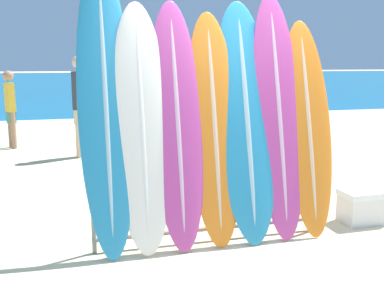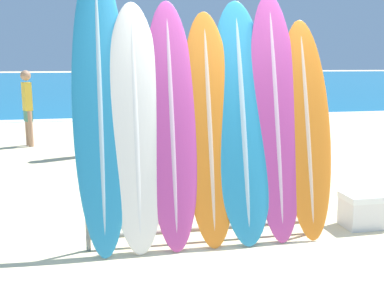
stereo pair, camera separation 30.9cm
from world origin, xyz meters
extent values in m
plane|color=beige|center=(0.00, 0.00, 0.00)|extent=(160.00, 160.00, 0.00)
cube|color=#146693|center=(0.00, 39.50, 0.00)|extent=(120.00, 60.00, 0.00)
cube|color=white|center=(0.00, 9.80, 0.01)|extent=(120.00, 0.60, 0.01)
cylinder|color=gray|center=(-1.48, 0.23, 0.39)|extent=(0.04, 0.04, 0.78)
cylinder|color=gray|center=(0.76, 0.23, 0.39)|extent=(0.04, 0.04, 0.78)
cylinder|color=gray|center=(-0.36, 0.23, 0.76)|extent=(2.28, 0.04, 0.04)
cylinder|color=gray|center=(-0.36, 0.23, 0.12)|extent=(2.28, 0.04, 0.04)
ellipsoid|color=teal|center=(-1.33, 0.33, 1.30)|extent=(0.49, 0.75, 2.60)
ellipsoid|color=#98BACC|center=(-1.33, 0.33, 1.30)|extent=(0.09, 0.73, 2.50)
ellipsoid|color=silver|center=(-1.03, 0.28, 1.11)|extent=(0.53, 0.61, 2.23)
ellipsoid|color=silver|center=(-1.03, 0.28, 1.11)|extent=(0.09, 0.59, 2.14)
ellipsoid|color=#B23D8E|center=(-0.71, 0.28, 1.12)|extent=(0.49, 0.64, 2.25)
ellipsoid|color=#CAA1BE|center=(-0.71, 0.28, 1.12)|extent=(0.09, 0.62, 2.16)
ellipsoid|color=orange|center=(-0.35, 0.28, 1.08)|extent=(0.50, 0.58, 2.15)
ellipsoid|color=beige|center=(-0.35, 0.28, 1.08)|extent=(0.09, 0.57, 2.07)
ellipsoid|color=teal|center=(-0.03, 0.29, 1.13)|extent=(0.59, 0.68, 2.27)
ellipsoid|color=#98BACC|center=(-0.03, 0.29, 1.13)|extent=(0.11, 0.66, 2.18)
ellipsoid|color=#B23D8E|center=(0.30, 0.30, 1.17)|extent=(0.51, 0.65, 2.34)
ellipsoid|color=#CAA1BE|center=(0.30, 0.30, 1.17)|extent=(0.09, 0.63, 2.25)
ellipsoid|color=orange|center=(0.61, 0.27, 1.05)|extent=(0.50, 0.59, 2.09)
ellipsoid|color=beige|center=(0.61, 0.27, 1.05)|extent=(0.09, 0.58, 2.01)
cylinder|color=beige|center=(0.01, 3.64, 0.43)|extent=(0.12, 0.12, 0.86)
cylinder|color=beige|center=(-0.01, 3.45, 0.43)|extent=(0.12, 0.12, 0.86)
cube|color=#282D38|center=(0.00, 3.55, 0.73)|extent=(0.18, 0.26, 0.26)
cube|color=gold|center=(0.00, 3.55, 1.20)|extent=(0.20, 0.28, 0.67)
sphere|color=beige|center=(0.00, 3.55, 1.69)|extent=(0.24, 0.24, 0.24)
cylinder|color=beige|center=(-1.39, 4.58, 0.43)|extent=(0.12, 0.12, 0.85)
cylinder|color=beige|center=(-1.50, 4.44, 0.43)|extent=(0.12, 0.12, 0.85)
cube|color=gold|center=(-1.45, 4.51, 0.72)|extent=(0.27, 0.28, 0.26)
cube|color=#2D333D|center=(-1.45, 4.51, 1.18)|extent=(0.29, 0.31, 0.67)
sphere|color=beige|center=(-1.45, 4.51, 1.67)|extent=(0.24, 0.24, 0.24)
cylinder|color=#A87A5B|center=(-0.20, 2.19, 0.42)|extent=(0.12, 0.12, 0.84)
cylinder|color=#A87A5B|center=(-0.35, 2.09, 0.42)|extent=(0.12, 0.12, 0.84)
cube|color=#282D38|center=(-0.27, 2.14, 0.72)|extent=(0.28, 0.25, 0.25)
cube|color=gold|center=(-0.27, 2.14, 1.17)|extent=(0.31, 0.28, 0.66)
sphere|color=#A87A5B|center=(-0.27, 2.14, 1.66)|extent=(0.24, 0.24, 0.24)
cylinder|color=#A87A5B|center=(-2.72, 5.65, 0.36)|extent=(0.10, 0.10, 0.72)
cylinder|color=#A87A5B|center=(-2.79, 5.79, 0.36)|extent=(0.10, 0.10, 0.72)
cube|color=#478466|center=(-2.75, 5.72, 0.61)|extent=(0.20, 0.24, 0.22)
cube|color=gold|center=(-2.75, 5.72, 1.00)|extent=(0.22, 0.26, 0.56)
sphere|color=#A87A5B|center=(-2.75, 5.72, 1.42)|extent=(0.20, 0.20, 0.20)
cube|color=silver|center=(1.32, 0.27, 0.14)|extent=(0.47, 0.30, 0.29)
cube|color=white|center=(1.32, 0.27, 0.32)|extent=(0.49, 0.31, 0.06)
camera|label=1|loc=(-1.63, -3.63, 1.68)|focal=42.00mm
camera|label=2|loc=(-1.33, -3.70, 1.68)|focal=42.00mm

